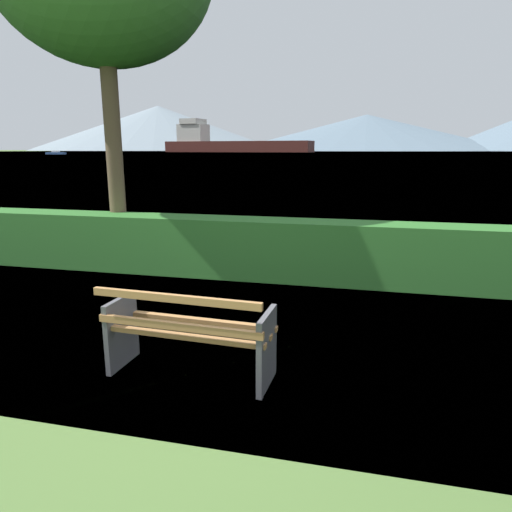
% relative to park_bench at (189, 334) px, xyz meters
% --- Properties ---
extents(ground_plane, '(1400.00, 1400.00, 0.00)m').
position_rel_park_bench_xyz_m(ground_plane, '(0.00, 0.06, -0.42)').
color(ground_plane, '#4C6B33').
extents(water_surface, '(620.00, 620.00, 0.00)m').
position_rel_park_bench_xyz_m(water_surface, '(0.00, 309.05, -0.42)').
color(water_surface, '#6B8EA3').
rests_on(water_surface, ground_plane).
extents(park_bench, '(1.55, 0.65, 0.87)m').
position_rel_park_bench_xyz_m(park_bench, '(0.00, 0.00, 0.00)').
color(park_bench, '#A0703F').
rests_on(park_bench, ground_plane).
extents(hedge_row, '(10.88, 0.66, 0.95)m').
position_rel_park_bench_xyz_m(hedge_row, '(0.00, 3.40, 0.06)').
color(hedge_row, '#2D6B28').
rests_on(hedge_row, ground_plane).
extents(cargo_ship_large, '(100.44, 30.32, 21.38)m').
position_rel_park_bench_xyz_m(cargo_ship_large, '(-87.91, 289.25, 5.56)').
color(cargo_ship_large, '#471E19').
rests_on(cargo_ship_large, water_surface).
extents(fishing_boat_near, '(7.37, 2.80, 1.40)m').
position_rel_park_bench_xyz_m(fishing_boat_near, '(-113.45, 151.55, 0.10)').
color(fishing_boat_near, '#335693').
rests_on(fishing_boat_near, water_surface).
extents(distant_hills, '(884.73, 381.36, 76.12)m').
position_rel_park_bench_xyz_m(distant_hills, '(30.54, 581.46, 31.19)').
color(distant_hills, gray).
rests_on(distant_hills, ground_plane).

